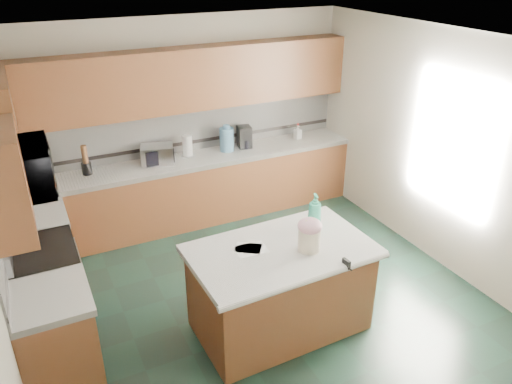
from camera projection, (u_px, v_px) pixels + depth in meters
floor at (258, 300)px, 5.39m from camera, size 4.60×4.60×0.00m
ceiling at (258, 44)px, 4.20m from camera, size 4.60×4.60×0.00m
wall_back at (181, 121)px, 6.66m from camera, size 4.60×0.04×2.70m
wall_front at (433, 342)px, 2.92m from camera, size 4.60×0.04×2.70m
wall_right at (439, 149)px, 5.71m from camera, size 0.04×4.60×2.70m
back_base_cab at (193, 192)px, 6.81m from camera, size 4.60×0.60×0.86m
back_countertop at (191, 161)px, 6.61m from camera, size 4.60×0.64×0.06m
back_upper_cab at (183, 80)px, 6.26m from camera, size 4.60×0.33×0.78m
back_backsplash at (183, 129)px, 6.69m from camera, size 4.60×0.02×0.63m
back_accent_band at (184, 143)px, 6.77m from camera, size 4.60×0.01×0.05m
left_base_cab_rear at (42, 253)px, 5.45m from camera, size 0.60×0.82×0.86m
left_counter_rear at (34, 216)px, 5.25m from camera, size 0.64×0.82×0.06m
left_base_cab_front at (58, 342)px, 4.21m from camera, size 0.60×0.72×0.86m
left_counter_front at (49, 298)px, 4.01m from camera, size 0.64×0.72×0.06m
left_accent_band at (3, 243)px, 4.47m from camera, size 0.01×2.30×0.05m
left_upper_cab_front at (1, 183)px, 3.50m from camera, size 0.33×0.72×0.78m
range_body at (49, 292)px, 4.81m from camera, size 0.60×0.76×0.88m
range_oven_door at (81, 287)px, 4.94m from camera, size 0.02×0.68×0.55m
range_cooktop at (40, 252)px, 4.61m from camera, size 0.62×0.78×0.04m
range_handle at (78, 254)px, 4.78m from camera, size 0.02×0.66×0.02m
range_backguard at (6, 247)px, 4.45m from camera, size 0.06×0.76×0.18m
microwave at (21, 169)px, 4.24m from camera, size 0.50×0.73×0.41m
island_base at (280, 291)px, 4.84m from camera, size 1.62×0.96×0.86m
island_top at (281, 251)px, 4.64m from camera, size 1.73×1.06×0.06m
island_bullnose at (310, 280)px, 4.23m from camera, size 1.70×0.11×0.06m
treat_jar at (309, 239)px, 4.56m from camera, size 0.24×0.24×0.22m
treat_jar_lid at (310, 226)px, 4.50m from camera, size 0.23×0.23×0.14m
treat_jar_knob at (310, 221)px, 4.47m from camera, size 0.07×0.03×0.03m
treat_jar_knob_end_l at (307, 222)px, 4.46m from camera, size 0.04×0.04×0.04m
treat_jar_knob_end_r at (314, 220)px, 4.49m from camera, size 0.04×0.04×0.04m
soap_bottle_island at (315, 211)px, 4.91m from camera, size 0.17×0.17×0.36m
paper_sheet_a at (251, 249)px, 4.60m from camera, size 0.31×0.24×0.00m
paper_sheet_b at (248, 248)px, 4.62m from camera, size 0.30×0.29×0.00m
clamp_body at (346, 264)px, 4.38m from camera, size 0.04×0.09×0.08m
clamp_handle at (350, 269)px, 4.35m from camera, size 0.01×0.06×0.01m
knife_block at (37, 174)px, 5.84m from camera, size 0.19×0.21×0.26m
utensil_crock at (87, 168)px, 6.11m from camera, size 0.12×0.12×0.15m
utensil_bundle at (85, 154)px, 6.03m from camera, size 0.07×0.07×0.22m
toaster_oven at (157, 154)px, 6.41m from camera, size 0.47×0.38×0.24m
toaster_oven_door at (160, 158)px, 6.31m from camera, size 0.37×0.01×0.20m
paper_towel at (188, 146)px, 6.61m from camera, size 0.13×0.13×0.29m
paper_towel_base at (188, 156)px, 6.67m from camera, size 0.19×0.19×0.01m
water_jug at (227, 140)px, 6.79m from camera, size 0.19×0.19×0.32m
water_jug_neck at (226, 127)px, 6.71m from camera, size 0.09×0.09×0.05m
coffee_maker at (244, 137)px, 6.91m from camera, size 0.21×0.22×0.30m
coffee_carafe at (246, 144)px, 6.92m from camera, size 0.12×0.12×0.12m
soap_bottle_back at (298, 132)px, 7.24m from camera, size 0.10×0.10×0.20m
soap_back_cap at (298, 124)px, 7.19m from camera, size 0.02×0.02×0.03m
window_light_proxy at (453, 143)px, 5.47m from camera, size 0.02×1.40×1.10m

